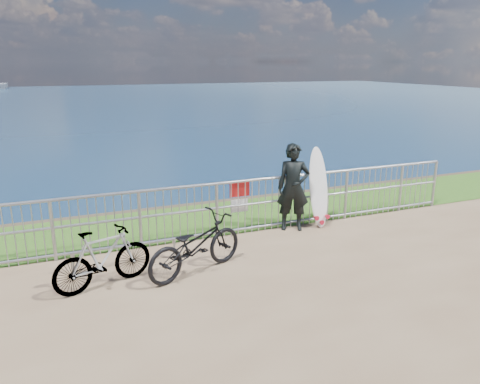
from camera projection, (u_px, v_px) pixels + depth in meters
name	position (u px, v px, depth m)	size (l,w,h in m)	color
grass_strip	(222.00, 217.00, 10.46)	(120.00, 120.00, 0.00)	#285417
railing	(241.00, 206.00, 9.33)	(10.06, 0.10, 1.13)	#999CA2
surfer	(293.00, 187.00, 9.51)	(0.65, 0.43, 1.80)	black
surfboard	(319.00, 190.00, 9.74)	(0.46, 0.42, 1.69)	white
bicycle_near	(196.00, 245.00, 7.60)	(0.65, 1.85, 0.97)	black
bicycle_far	(103.00, 258.00, 7.13)	(0.45, 1.58, 0.95)	black
bike_rack	(125.00, 248.00, 7.90)	(1.90, 0.05, 0.39)	#999CA2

